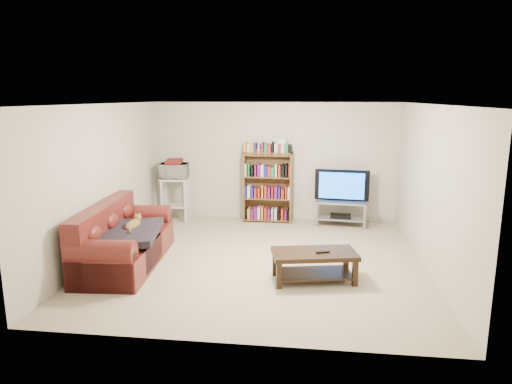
# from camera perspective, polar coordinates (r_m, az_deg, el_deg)

# --- Properties ---
(floor) EXTENTS (5.00, 5.00, 0.00)m
(floor) POSITION_cam_1_polar(r_m,az_deg,el_deg) (7.23, 0.40, -8.45)
(floor) COLOR #C6B493
(floor) RESTS_ON ground
(ceiling) EXTENTS (5.00, 5.00, 0.00)m
(ceiling) POSITION_cam_1_polar(r_m,az_deg,el_deg) (6.78, 0.43, 10.94)
(ceiling) COLOR white
(ceiling) RESTS_ON ground
(wall_back) EXTENTS (5.00, 0.00, 5.00)m
(wall_back) POSITION_cam_1_polar(r_m,az_deg,el_deg) (9.36, 2.18, 3.80)
(wall_back) COLOR beige
(wall_back) RESTS_ON ground
(wall_front) EXTENTS (5.00, 0.00, 5.00)m
(wall_front) POSITION_cam_1_polar(r_m,az_deg,el_deg) (4.50, -3.26, -5.07)
(wall_front) COLOR beige
(wall_front) RESTS_ON ground
(wall_left) EXTENTS (0.00, 5.00, 5.00)m
(wall_left) POSITION_cam_1_polar(r_m,az_deg,el_deg) (7.60, -18.65, 1.31)
(wall_left) COLOR beige
(wall_left) RESTS_ON ground
(wall_right) EXTENTS (0.00, 5.00, 5.00)m
(wall_right) POSITION_cam_1_polar(r_m,az_deg,el_deg) (7.07, 20.97, 0.40)
(wall_right) COLOR beige
(wall_right) RESTS_ON ground
(sofa) EXTENTS (1.09, 2.23, 0.93)m
(sofa) POSITION_cam_1_polar(r_m,az_deg,el_deg) (7.24, -16.55, -6.20)
(sofa) COLOR maroon
(sofa) RESTS_ON floor
(blanket) EXTENTS (1.00, 1.20, 0.19)m
(blanket) POSITION_cam_1_polar(r_m,az_deg,el_deg) (6.99, -15.62, -4.93)
(blanket) COLOR black
(blanket) RESTS_ON sofa
(cat) EXTENTS (0.28, 0.61, 0.18)m
(cat) POSITION_cam_1_polar(r_m,az_deg,el_deg) (7.15, -15.15, -4.02)
(cat) COLOR brown
(cat) RESTS_ON sofa
(coffee_table) EXTENTS (1.24, 0.79, 0.42)m
(coffee_table) POSITION_cam_1_polar(r_m,az_deg,el_deg) (6.41, 7.27, -8.49)
(coffee_table) COLOR black
(coffee_table) RESTS_ON floor
(remote) EXTENTS (0.19, 0.11, 0.02)m
(remote) POSITION_cam_1_polar(r_m,az_deg,el_deg) (6.34, 8.33, -7.43)
(remote) COLOR black
(remote) RESTS_ON coffee_table
(tv_stand) EXTENTS (1.02, 0.54, 0.49)m
(tv_stand) POSITION_cam_1_polar(r_m,az_deg,el_deg) (9.15, 10.55, -2.11)
(tv_stand) COLOR #999EA3
(tv_stand) RESTS_ON floor
(television) EXTENTS (1.07, 0.25, 0.61)m
(television) POSITION_cam_1_polar(r_m,az_deg,el_deg) (9.05, 10.66, 0.75)
(television) COLOR black
(television) RESTS_ON tv_stand
(dvd_player) EXTENTS (0.42, 0.31, 0.06)m
(dvd_player) POSITION_cam_1_polar(r_m,az_deg,el_deg) (9.18, 10.51, -2.98)
(dvd_player) COLOR black
(dvd_player) RESTS_ON tv_stand
(bookshelf) EXTENTS (0.99, 0.33, 1.43)m
(bookshelf) POSITION_cam_1_polar(r_m,az_deg,el_deg) (9.22, 1.49, 0.75)
(bookshelf) COLOR brown
(bookshelf) RESTS_ON floor
(shelf_clutter) EXTENTS (0.73, 0.23, 0.28)m
(shelf_clutter) POSITION_cam_1_polar(r_m,az_deg,el_deg) (9.10, 2.14, 5.66)
(shelf_clutter) COLOR silver
(shelf_clutter) RESTS_ON bookshelf
(microwave_stand) EXTENTS (0.59, 0.45, 0.88)m
(microwave_stand) POSITION_cam_1_polar(r_m,az_deg,el_deg) (9.47, -10.07, -0.18)
(microwave_stand) COLOR silver
(microwave_stand) RESTS_ON floor
(microwave) EXTENTS (0.58, 0.42, 0.30)m
(microwave) POSITION_cam_1_polar(r_m,az_deg,el_deg) (9.38, -10.18, 2.62)
(microwave) COLOR silver
(microwave) RESTS_ON microwave_stand
(game_boxes) EXTENTS (0.35, 0.31, 0.05)m
(game_boxes) POSITION_cam_1_polar(r_m,az_deg,el_deg) (9.36, -10.21, 3.68)
(game_boxes) COLOR maroon
(game_boxes) RESTS_ON microwave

